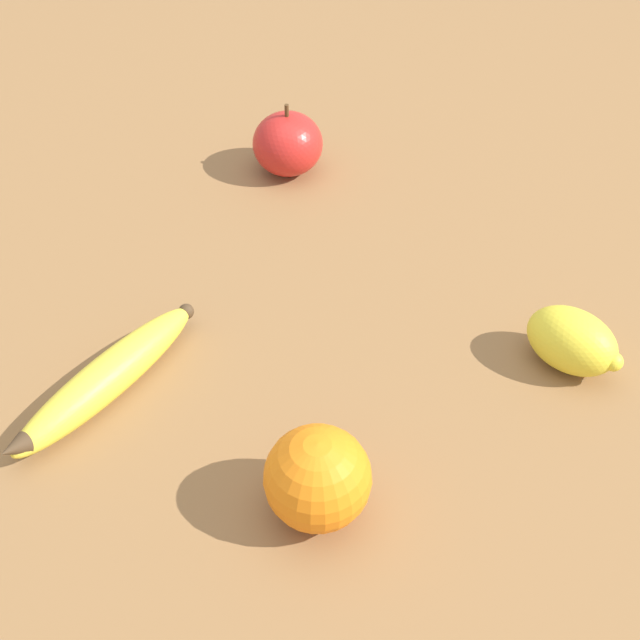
{
  "coord_description": "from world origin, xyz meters",
  "views": [
    {
      "loc": [
        -0.57,
        -0.25,
        0.55
      ],
      "look_at": [
        -0.06,
        -0.05,
        0.03
      ],
      "focal_mm": 50.0,
      "sensor_mm": 36.0,
      "label": 1
    }
  ],
  "objects_px": {
    "apple": "(288,144)",
    "orange": "(318,478)",
    "lemon": "(572,341)",
    "banana": "(105,379)"
  },
  "relations": [
    {
      "from": "apple",
      "to": "orange",
      "type": "bearing_deg",
      "value": -153.68
    },
    {
      "from": "orange",
      "to": "lemon",
      "type": "height_order",
      "value": "orange"
    },
    {
      "from": "banana",
      "to": "apple",
      "type": "distance_m",
      "value": 0.35
    },
    {
      "from": "orange",
      "to": "lemon",
      "type": "xyz_separation_m",
      "value": [
        0.21,
        -0.14,
        -0.01
      ]
    },
    {
      "from": "lemon",
      "to": "banana",
      "type": "bearing_deg",
      "value": 117.1
    },
    {
      "from": "banana",
      "to": "apple",
      "type": "xyz_separation_m",
      "value": [
        0.35,
        -0.01,
        0.02
      ]
    },
    {
      "from": "apple",
      "to": "lemon",
      "type": "relative_size",
      "value": 0.87
    },
    {
      "from": "banana",
      "to": "orange",
      "type": "height_order",
      "value": "orange"
    },
    {
      "from": "banana",
      "to": "orange",
      "type": "relative_size",
      "value": 2.7
    },
    {
      "from": "orange",
      "to": "lemon",
      "type": "relative_size",
      "value": 0.84
    }
  ]
}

